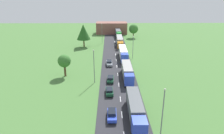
% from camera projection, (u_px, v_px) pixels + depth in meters
% --- Properties ---
extents(road, '(10.00, 140.00, 0.06)m').
position_uv_depth(road, '(119.00, 88.00, 51.71)').
color(road, '#2B2B30').
rests_on(road, ground).
extents(lane_marking_centre, '(0.16, 124.06, 0.01)m').
position_uv_depth(lane_marking_centre, '(120.00, 91.00, 49.79)').
color(lane_marking_centre, white).
rests_on(lane_marking_centre, road).
extents(truck_lead, '(2.50, 13.31, 3.57)m').
position_uv_depth(truck_lead, '(135.00, 108.00, 38.58)').
color(truck_lead, blue).
rests_on(truck_lead, road).
extents(truck_second, '(2.53, 12.74, 3.49)m').
position_uv_depth(truck_second, '(127.00, 71.00, 56.79)').
color(truck_second, blue).
rests_on(truck_second, road).
extents(truck_third, '(2.62, 14.19, 3.63)m').
position_uv_depth(truck_third, '(123.00, 53.00, 73.67)').
color(truck_third, blue).
rests_on(truck_third, road).
extents(truck_fourth, '(2.53, 14.50, 3.77)m').
position_uv_depth(truck_fourth, '(120.00, 41.00, 91.75)').
color(truck_fourth, orange).
rests_on(truck_fourth, road).
extents(truck_fifth, '(2.77, 12.74, 3.71)m').
position_uv_depth(truck_fifth, '(118.00, 33.00, 109.69)').
color(truck_fifth, green).
rests_on(truck_fifth, road).
extents(car_second, '(1.77, 4.26, 1.56)m').
position_uv_depth(car_second, '(112.00, 114.00, 38.93)').
color(car_second, blue).
rests_on(car_second, road).
extents(car_third, '(1.88, 4.12, 1.49)m').
position_uv_depth(car_third, '(109.00, 91.00, 48.17)').
color(car_third, '#19472D').
rests_on(car_third, road).
extents(car_fourth, '(1.88, 4.38, 1.48)m').
position_uv_depth(car_fourth, '(110.00, 79.00, 55.11)').
color(car_fourth, '#19472D').
rests_on(car_fourth, road).
extents(car_fifth, '(2.01, 4.62, 1.57)m').
position_uv_depth(car_fifth, '(109.00, 63.00, 67.37)').
color(car_fifth, '#8C939E').
rests_on(car_fifth, road).
extents(lamppost_lead, '(0.36, 0.36, 8.77)m').
position_uv_depth(lamppost_lead, '(163.00, 110.00, 32.97)').
color(lamppost_lead, slate).
rests_on(lamppost_lead, ground).
extents(lamppost_second, '(0.36, 0.36, 9.15)m').
position_uv_depth(lamppost_second, '(94.00, 65.00, 52.91)').
color(lamppost_second, slate).
rests_on(lamppost_second, ground).
extents(lamppost_third, '(0.36, 0.36, 8.34)m').
position_uv_depth(lamppost_third, '(133.00, 46.00, 73.09)').
color(lamppost_third, slate).
rests_on(lamppost_third, ground).
extents(lamppost_fourth, '(0.36, 0.36, 9.30)m').
position_uv_depth(lamppost_fourth, '(102.00, 32.00, 95.11)').
color(lamppost_fourth, slate).
rests_on(lamppost_fourth, ground).
extents(tree_oak, '(4.86, 4.86, 7.11)m').
position_uv_depth(tree_oak, '(134.00, 29.00, 107.11)').
color(tree_oak, '#513823').
rests_on(tree_oak, ground).
extents(tree_birch, '(5.87, 5.87, 9.85)m').
position_uv_depth(tree_birch, '(83.00, 32.00, 88.03)').
color(tree_birch, '#513823').
rests_on(tree_birch, ground).
extents(tree_maple, '(3.68, 3.68, 6.42)m').
position_uv_depth(tree_maple, '(64.00, 61.00, 57.52)').
color(tree_maple, '#513823').
rests_on(tree_maple, ground).
extents(distant_building, '(17.71, 8.89, 6.35)m').
position_uv_depth(distant_building, '(112.00, 28.00, 119.29)').
color(distant_building, brown).
rests_on(distant_building, ground).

